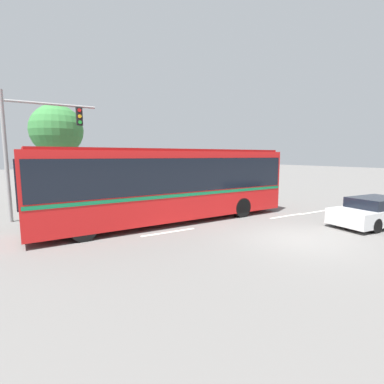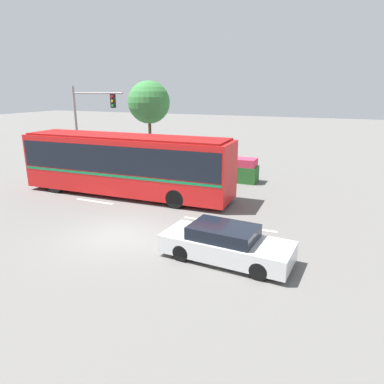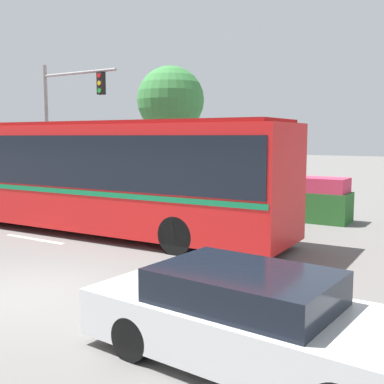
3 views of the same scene
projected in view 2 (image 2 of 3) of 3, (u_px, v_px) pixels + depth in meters
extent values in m
plane|color=slate|center=(118.00, 235.00, 14.74)|extent=(140.00, 140.00, 0.00)
cube|color=red|center=(126.00, 164.00, 19.83)|extent=(12.38, 2.90, 3.09)
cube|color=black|center=(125.00, 156.00, 19.69)|extent=(12.14, 2.93, 1.49)
cube|color=#147A47|center=(126.00, 171.00, 19.93)|extent=(12.26, 2.92, 0.14)
cube|color=black|center=(40.00, 151.00, 21.90)|extent=(0.12, 2.17, 1.73)
cube|color=maroon|center=(124.00, 136.00, 19.38)|extent=(11.88, 2.68, 0.10)
cylinder|color=black|center=(55.00, 184.00, 20.66)|extent=(1.01, 0.33, 1.00)
cylinder|color=black|center=(80.00, 176.00, 22.67)|extent=(1.01, 0.33, 1.00)
cylinder|color=black|center=(175.00, 199.00, 17.93)|extent=(1.01, 0.33, 1.00)
cylinder|color=black|center=(192.00, 188.00, 19.94)|extent=(1.01, 0.33, 1.00)
cube|color=silver|center=(226.00, 247.00, 12.44)|extent=(4.76, 2.11, 0.67)
cube|color=black|center=(224.00, 232.00, 12.33)|extent=(2.43, 1.73, 0.45)
cylinder|color=black|center=(272.00, 252.00, 12.52)|extent=(0.62, 0.26, 0.61)
cylinder|color=black|center=(259.00, 271.00, 11.20)|extent=(0.62, 0.26, 0.61)
cylinder|color=black|center=(201.00, 237.00, 13.77)|extent=(0.62, 0.26, 0.61)
cylinder|color=black|center=(181.00, 253.00, 12.44)|extent=(0.62, 0.26, 0.61)
cylinder|color=gray|center=(77.00, 130.00, 25.28)|extent=(0.18, 0.18, 6.12)
cylinder|color=gray|center=(97.00, 93.00, 23.79)|extent=(4.10, 0.12, 0.12)
cube|color=black|center=(113.00, 101.00, 23.45)|extent=(0.30, 0.22, 0.90)
cylinder|color=red|center=(112.00, 96.00, 23.26)|extent=(0.18, 0.02, 0.18)
cylinder|color=yellow|center=(112.00, 101.00, 23.34)|extent=(0.18, 0.02, 0.18)
cylinder|color=green|center=(112.00, 106.00, 23.43)|extent=(0.18, 0.02, 0.18)
cube|color=#286028|center=(182.00, 168.00, 24.74)|extent=(10.67, 1.23, 1.06)
cube|color=#CC3351|center=(182.00, 157.00, 24.52)|extent=(10.45, 1.17, 0.51)
cylinder|color=brown|center=(150.00, 139.00, 29.69)|extent=(0.25, 0.25, 3.62)
sphere|color=#387F3D|center=(149.00, 102.00, 28.83)|extent=(3.46, 3.46, 3.46)
cube|color=silver|center=(95.00, 201.00, 19.13)|extent=(2.40, 0.16, 0.01)
cube|color=silver|center=(250.00, 228.00, 15.45)|extent=(2.40, 0.16, 0.01)
cube|color=silver|center=(208.00, 221.00, 16.31)|extent=(2.40, 0.16, 0.01)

